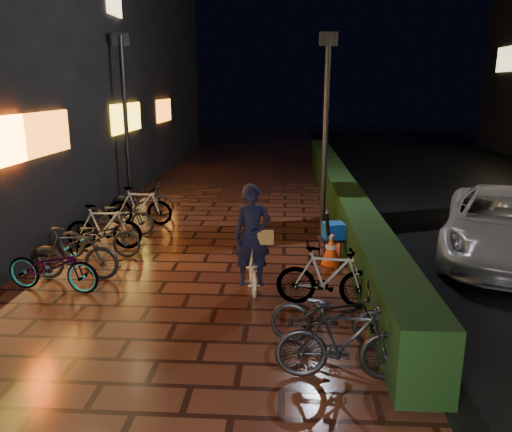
# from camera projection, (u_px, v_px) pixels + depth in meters

# --- Properties ---
(ground) EXTENTS (80.00, 80.00, 0.00)m
(ground) POSITION_uv_depth(u_px,v_px,m) (176.00, 323.00, 7.76)
(ground) COLOR #381911
(ground) RESTS_ON ground
(hedge) EXTENTS (0.70, 20.00, 1.00)m
(hedge) POSITION_uv_depth(u_px,v_px,m) (339.00, 191.00, 15.17)
(hedge) COLOR black
(hedge) RESTS_ON ground
(van) EXTENTS (4.12, 5.72, 1.45)m
(van) POSITION_uv_depth(u_px,v_px,m) (506.00, 225.00, 10.53)
(van) COLOR #A1A1A6
(van) RESTS_ON ground
(lamp_post_hedge) EXTENTS (0.45, 0.23, 4.82)m
(lamp_post_hedge) POSITION_uv_depth(u_px,v_px,m) (326.00, 125.00, 12.27)
(lamp_post_hedge) COLOR black
(lamp_post_hedge) RESTS_ON ground
(lamp_post_sf) EXTENTS (0.48, 0.22, 5.05)m
(lamp_post_sf) POSITION_uv_depth(u_px,v_px,m) (125.00, 114.00, 14.75)
(lamp_post_sf) COLOR black
(lamp_post_sf) RESTS_ON ground
(cyclist) EXTENTS (0.74, 1.41, 1.94)m
(cyclist) POSITION_uv_depth(u_px,v_px,m) (252.00, 252.00, 8.86)
(cyclist) COLOR silver
(cyclist) RESTS_ON ground
(traffic_barrier) EXTENTS (0.79, 1.55, 0.63)m
(traffic_barrier) POSITION_uv_depth(u_px,v_px,m) (337.00, 242.00, 10.78)
(traffic_barrier) COLOR #F23F0C
(traffic_barrier) RESTS_ON ground
(cart_assembly) EXTENTS (0.69, 0.73, 1.13)m
(cart_assembly) POSITION_uv_depth(u_px,v_px,m) (333.00, 233.00, 10.51)
(cart_assembly) COLOR black
(cart_assembly) RESTS_ON ground
(parked_bikes_storefront) EXTENTS (2.07, 6.16, 1.03)m
(parked_bikes_storefront) POSITION_uv_depth(u_px,v_px,m) (109.00, 226.00, 11.39)
(parked_bikes_storefront) COLOR black
(parked_bikes_storefront) RESTS_ON ground
(parked_bikes_hedge) EXTENTS (1.83, 2.75, 1.03)m
(parked_bikes_hedge) POSITION_uv_depth(u_px,v_px,m) (334.00, 308.00, 7.12)
(parked_bikes_hedge) COLOR black
(parked_bikes_hedge) RESTS_ON ground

